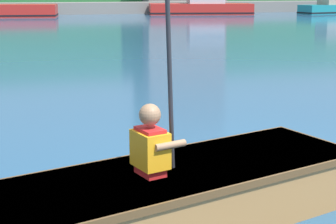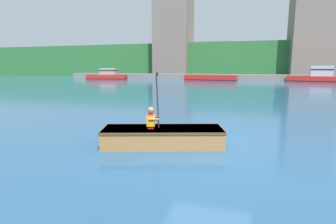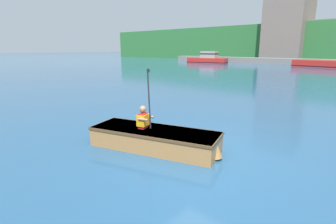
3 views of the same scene
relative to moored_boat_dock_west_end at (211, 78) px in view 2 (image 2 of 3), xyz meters
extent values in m
plane|color=navy|center=(4.27, -34.29, -0.41)|extent=(300.00, 300.00, 0.00)
cube|color=#2D6B33|center=(4.27, 21.10, 3.02)|extent=(120.00, 20.00, 6.86)
cube|color=#75665B|center=(-9.37, 12.75, 7.75)|extent=(6.82, 7.70, 16.32)
cube|color=#B2A899|center=(-2.04, 14.37, 2.93)|extent=(9.17, 6.08, 6.69)
cube|color=#6B645B|center=(-2.04, 14.37, 6.43)|extent=(9.47, 6.38, 0.30)
cube|color=#75665B|center=(16.41, 12.19, 8.05)|extent=(7.64, 7.77, 16.93)
cube|color=slate|center=(4.27, 3.60, 0.04)|extent=(61.77, 2.40, 0.90)
cube|color=red|center=(0.00, 0.00, 0.03)|extent=(8.07, 3.41, 0.88)
cube|color=black|center=(0.00, 0.00, -0.26)|extent=(8.12, 3.46, 0.10)
cube|color=red|center=(-17.25, -1.35, 0.00)|extent=(6.82, 2.88, 0.83)
cube|color=black|center=(-17.25, -1.35, -0.27)|extent=(6.86, 2.92, 0.10)
cube|color=gray|center=(-16.92, -1.30, 0.96)|extent=(2.85, 1.89, 1.09)
cube|color=#19232D|center=(-16.92, -1.30, 1.10)|extent=(2.87, 1.91, 0.20)
cube|color=red|center=(14.92, 0.38, 0.00)|extent=(8.24, 3.83, 0.83)
cube|color=black|center=(14.92, 0.38, -0.27)|extent=(8.29, 3.88, 0.10)
cube|color=#B2B2B7|center=(15.31, 0.31, 1.14)|extent=(3.02, 2.45, 1.45)
cube|color=#19232D|center=(15.31, 0.31, 1.32)|extent=(3.04, 2.47, 0.20)
cube|color=#A3703D|center=(3.10, -34.61, -0.17)|extent=(3.31, 1.90, 0.49)
cube|color=brown|center=(3.10, -34.61, 0.04)|extent=(3.36, 1.95, 0.06)
cube|color=brown|center=(3.10, -34.61, 0.03)|extent=(2.84, 1.59, 0.02)
cone|color=#A3703D|center=(4.54, -34.17, -0.14)|extent=(0.45, 0.45, 0.44)
cube|color=#A3703D|center=(2.87, -34.68, 0.02)|extent=(0.44, 0.98, 0.03)
cube|color=red|center=(2.80, -34.70, 0.26)|extent=(0.22, 0.28, 0.38)
cube|color=orange|center=(2.80, -34.70, 0.28)|extent=(0.29, 0.34, 0.28)
sphere|color=#997051|center=(2.80, -34.70, 0.56)|extent=(0.17, 0.17, 0.17)
cylinder|color=#997051|center=(2.93, -34.82, 0.34)|extent=(0.27, 0.13, 0.06)
cylinder|color=#997051|center=(2.84, -34.53, 0.34)|extent=(0.27, 0.13, 0.06)
cylinder|color=#232328|center=(2.97, -34.65, 0.82)|extent=(0.10, 0.06, 1.44)
cylinder|color=black|center=(2.97, -34.65, 1.50)|extent=(0.05, 0.05, 0.08)
camera|label=1|loc=(1.95, -38.41, 1.49)|focal=55.00mm
camera|label=2|loc=(5.14, -41.09, 1.68)|focal=28.00mm
camera|label=3|loc=(7.39, -38.94, 2.00)|focal=28.00mm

